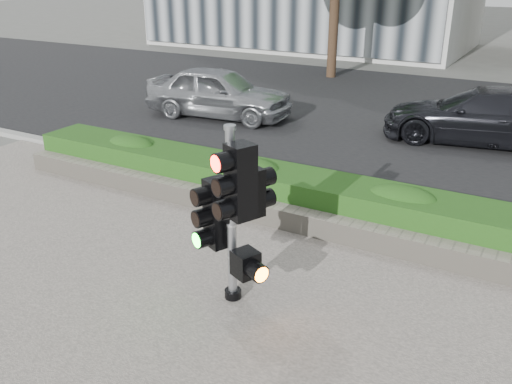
{
  "coord_description": "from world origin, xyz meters",
  "views": [
    {
      "loc": [
        3.3,
        -5.31,
        3.98
      ],
      "look_at": [
        -0.02,
        0.6,
        1.15
      ],
      "focal_mm": 38.0,
      "sensor_mm": 36.0,
      "label": 1
    }
  ],
  "objects": [
    {
      "name": "ground",
      "position": [
        0.0,
        0.0,
        0.0
      ],
      "size": [
        120.0,
        120.0,
        0.0
      ],
      "primitive_type": "plane",
      "color": "#51514C",
      "rests_on": "ground"
    },
    {
      "name": "traffic_signal",
      "position": [
        0.18,
        -0.26,
        1.3
      ],
      "size": [
        0.85,
        0.73,
        2.3
      ],
      "rotation": [
        0.0,
        0.0,
        -0.43
      ],
      "color": "black",
      "rests_on": "sidewalk"
    },
    {
      "name": "hedge",
      "position": [
        0.0,
        2.55,
        0.37
      ],
      "size": [
        12.0,
        1.0,
        0.68
      ],
      "primitive_type": "cube",
      "color": "#317724",
      "rests_on": "sidewalk"
    },
    {
      "name": "curb",
      "position": [
        0.0,
        3.15,
        0.06
      ],
      "size": [
        60.0,
        0.25,
        0.12
      ],
      "primitive_type": "cube",
      "color": "gray",
      "rests_on": "ground"
    },
    {
      "name": "car_silver",
      "position": [
        -4.97,
        7.29,
        0.72
      ],
      "size": [
        4.27,
        2.07,
        1.4
      ],
      "primitive_type": "imported",
      "rotation": [
        0.0,
        0.0,
        1.67
      ],
      "color": "#9FA2A6",
      "rests_on": "road"
    },
    {
      "name": "road",
      "position": [
        0.0,
        10.0,
        0.01
      ],
      "size": [
        60.0,
        13.0,
        0.02
      ],
      "primitive_type": "cube",
      "color": "black",
      "rests_on": "ground"
    },
    {
      "name": "car_dark",
      "position": [
        1.86,
        8.34,
        0.69
      ],
      "size": [
        4.81,
        2.47,
        1.34
      ],
      "primitive_type": "imported",
      "rotation": [
        0.0,
        0.0,
        -1.44
      ],
      "color": "black",
      "rests_on": "road"
    },
    {
      "name": "stone_wall",
      "position": [
        0.0,
        1.9,
        0.2
      ],
      "size": [
        12.0,
        0.32,
        0.34
      ],
      "primitive_type": "cube",
      "color": "gray",
      "rests_on": "sidewalk"
    }
  ]
}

